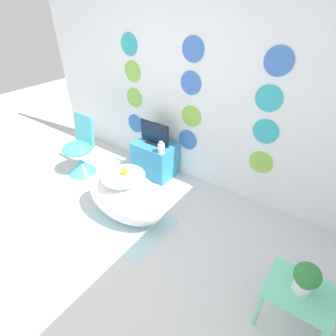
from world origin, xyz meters
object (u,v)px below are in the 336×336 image
Objects in this scene: bathtub at (126,196)px; potted_plant_left at (306,278)px; tv at (154,134)px; vase at (161,148)px; chair at (80,156)px.

potted_plant_left reaches higher than bathtub.
vase is at bearing -33.16° from tv.
bathtub is 0.81m from vase.
vase is 2.16m from potted_plant_left.
chair is 1.82× the size of tv.
chair is 3.12m from potted_plant_left.
chair is at bearing -145.73° from tv.
vase is (0.22, -0.15, -0.07)m from tv.
vase is at bearing 154.61° from potted_plant_left.
tv is 1.75× the size of potted_plant_left.
tv is at bearing 34.27° from chair.
bathtub is 3.88× the size of potted_plant_left.
chair is at bearing -157.35° from vase.
bathtub is 1.22m from chair.
tv is at bearing 107.20° from bathtub.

